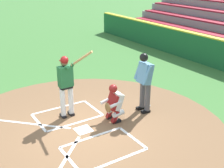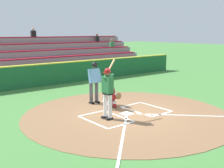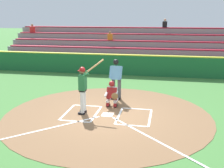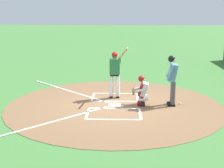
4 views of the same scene
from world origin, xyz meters
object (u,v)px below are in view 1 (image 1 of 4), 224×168
(plate_umpire, at_px, (145,79))
(baseball, at_px, (149,106))
(batter, at_px, (66,82))
(catcher, at_px, (114,102))

(plate_umpire, height_order, baseball, plate_umpire)
(plate_umpire, xyz_separation_m, baseball, (0.13, -0.36, -1.04))
(batter, height_order, plate_umpire, batter)
(plate_umpire, relative_size, baseball, 25.20)
(batter, height_order, catcher, batter)
(plate_umpire, distance_m, baseball, 1.11)
(catcher, relative_size, plate_umpire, 0.61)
(batter, bearing_deg, plate_umpire, -113.47)
(batter, xyz_separation_m, plate_umpire, (-0.92, -2.12, -0.02))
(batter, xyz_separation_m, baseball, (-0.79, -2.47, -1.06))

